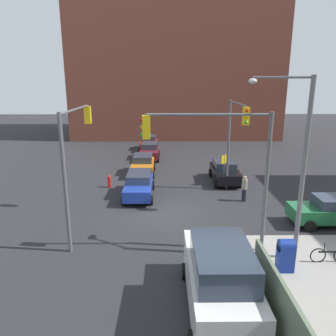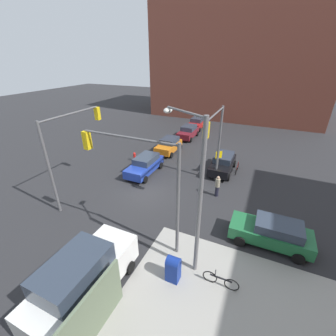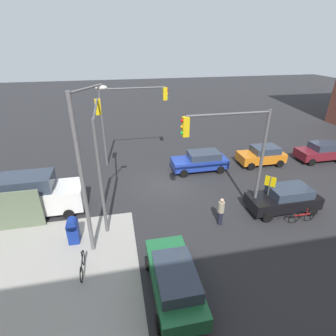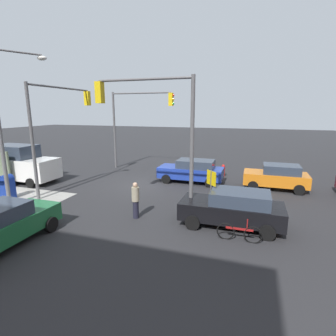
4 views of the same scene
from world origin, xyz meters
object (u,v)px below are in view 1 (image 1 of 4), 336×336
sedan_orange (143,164)px  van_white_delivery (220,278)px  street_lamp_corner (296,156)px  coupe_red (149,143)px  mailbox_blue (286,254)px  hatchback_maroon (149,151)px  sedan_blue (139,184)px  traffic_signal_se_corner (75,146)px  fire_hydrant (109,181)px  bicycle_at_crosswalk (240,176)px  hatchback_green (333,210)px  pedestrian_crossing (244,188)px  bicycle_leaning_on_fence (330,255)px  coupe_black (224,171)px  traffic_signal_nw_corner (235,131)px  traffic_signal_ne_corner (219,155)px

sedan_orange → van_white_delivery: 17.73m
street_lamp_corner → coupe_red: street_lamp_corner is taller
sedan_orange → mailbox_blue: bearing=25.0°
mailbox_blue → street_lamp_corner: bearing=157.9°
hatchback_maroon → sedan_blue: size_ratio=0.91×
coupe_red → van_white_delivery: van_white_delivery is taller
sedan_blue → coupe_red: bearing=-179.8°
traffic_signal_se_corner → mailbox_blue: 10.94m
fire_hydrant → bicycle_at_crosswalk: size_ratio=0.54×
fire_hydrant → hatchback_green: size_ratio=0.21×
mailbox_blue → hatchback_green: hatchback_green is taller
sedan_blue → sedan_orange: bearing=-179.2°
hatchback_maroon → pedestrian_crossing: (12.24, 6.81, 0.07)m
sedan_blue → bicycle_at_crosswalk: (-3.73, 7.83, -0.50)m
sedan_blue → hatchback_green: size_ratio=1.01×
mailbox_blue → sedan_orange: bearing=-155.0°
coupe_red → bicycle_at_crosswalk: coupe_red is taller
hatchback_maroon → bicycle_leaning_on_fence: size_ratio=2.35×
street_lamp_corner → coupe_black: size_ratio=1.81×
mailbox_blue → hatchback_green: (-4.51, 4.24, 0.08)m
traffic_signal_nw_corner → bicycle_at_crosswalk: size_ratio=3.71×
coupe_red → sedan_orange: bearing=-0.2°
coupe_red → fire_hydrant: bearing=-9.6°
traffic_signal_nw_corner → street_lamp_corner: (7.66, 0.98, 0.10)m
coupe_red → coupe_black: bearing=27.9°
traffic_signal_se_corner → hatchback_green: (-0.71, 13.74, -3.79)m
coupe_black → hatchback_maroon: bearing=-141.2°
coupe_red → bicycle_leaning_on_fence: bearing=20.4°
van_white_delivery → coupe_red: bearing=-172.4°
coupe_black → van_white_delivery: 15.39m
mailbox_blue → coupe_red: 25.93m
traffic_signal_ne_corner → hatchback_maroon: (-18.74, -3.93, -3.80)m
street_lamp_corner → fire_hydrant: street_lamp_corner is taller
hatchback_maroon → sedan_blue: (11.17, -0.23, 0.00)m
traffic_signal_se_corner → bicycle_at_crosswalk: bearing=131.2°
traffic_signal_nw_corner → bicycle_at_crosswalk: (-4.16, 1.50, -4.25)m
mailbox_blue → bicycle_at_crosswalk: bearing=175.6°
traffic_signal_nw_corner → bicycle_at_crosswalk: traffic_signal_nw_corner is taller
hatchback_maroon → coupe_red: 4.57m
mailbox_blue → fire_hydrant: (-11.20, -9.20, -0.28)m
bicycle_leaning_on_fence → hatchback_green: bearing=152.5°
van_white_delivery → bicycle_leaning_on_fence: size_ratio=3.09×
bicycle_leaning_on_fence → sedan_orange: bearing=-147.4°
traffic_signal_ne_corner → hatchback_green: size_ratio=1.46×
fire_hydrant → hatchback_green: (6.69, 13.44, 0.36)m
mailbox_blue → bicycle_leaning_on_fence: bearing=105.3°
sedan_blue → mailbox_blue: bearing=36.4°
bicycle_leaning_on_fence → bicycle_at_crosswalk: size_ratio=1.00×
hatchback_green → bicycle_leaning_on_fence: hatchback_green is taller
street_lamp_corner → traffic_signal_nw_corner: bearing=-172.7°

